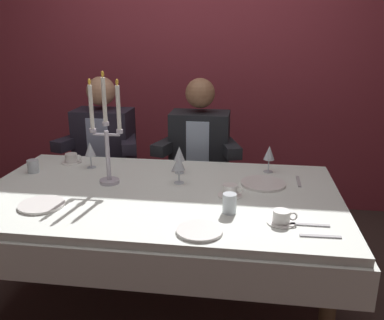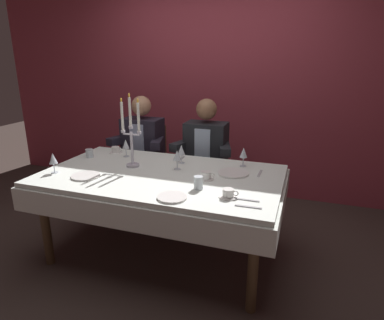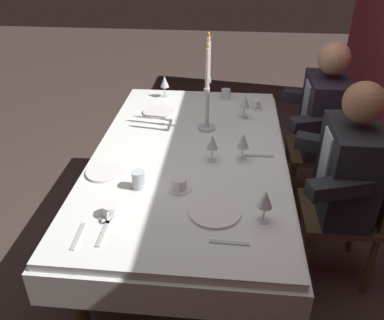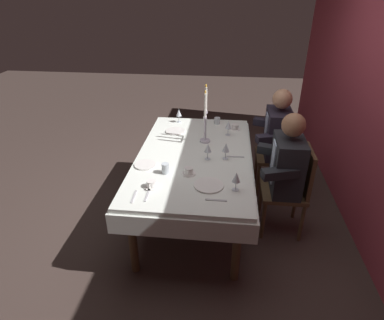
% 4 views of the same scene
% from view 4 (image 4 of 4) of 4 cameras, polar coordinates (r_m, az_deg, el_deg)
% --- Properties ---
extents(ground_plane, '(12.00, 12.00, 0.00)m').
position_cam_4_polar(ground_plane, '(3.61, 0.35, -9.45)').
color(ground_plane, '#3F312C').
extents(dining_table, '(1.94, 1.14, 0.74)m').
position_cam_4_polar(dining_table, '(3.26, 0.38, -0.83)').
color(dining_table, white).
rests_on(dining_table, ground_plane).
extents(candelabra, '(0.19, 0.11, 0.62)m').
position_cam_4_polar(candelabra, '(3.36, 2.34, 7.20)').
color(candelabra, silver).
rests_on(candelabra, dining_table).
extents(dinner_plate_0, '(0.22, 0.22, 0.01)m').
position_cam_4_polar(dinner_plate_0, '(3.70, -2.92, 5.05)').
color(dinner_plate_0, white).
rests_on(dinner_plate_0, dining_table).
extents(dinner_plate_1, '(0.20, 0.20, 0.01)m').
position_cam_4_polar(dinner_plate_1, '(3.04, -8.17, -0.84)').
color(dinner_plate_1, white).
rests_on(dinner_plate_1, dining_table).
extents(dinner_plate_2, '(0.25, 0.25, 0.01)m').
position_cam_4_polar(dinner_plate_2, '(2.71, 2.92, -4.41)').
color(dinner_plate_2, white).
rests_on(dinner_plate_2, dining_table).
extents(wine_glass_0, '(0.07, 0.07, 0.16)m').
position_cam_4_polar(wine_glass_0, '(3.60, 6.38, 6.05)').
color(wine_glass_0, silver).
rests_on(wine_glass_0, dining_table).
extents(wine_glass_1, '(0.07, 0.07, 0.16)m').
position_cam_4_polar(wine_glass_1, '(3.07, 2.79, 2.05)').
color(wine_glass_1, silver).
rests_on(wine_glass_1, dining_table).
extents(wine_glass_2, '(0.07, 0.07, 0.16)m').
position_cam_4_polar(wine_glass_2, '(3.93, -2.32, 8.20)').
color(wine_glass_2, silver).
rests_on(wine_glass_2, dining_table).
extents(wine_glass_3, '(0.07, 0.07, 0.16)m').
position_cam_4_polar(wine_glass_3, '(2.63, 7.74, -3.08)').
color(wine_glass_3, silver).
rests_on(wine_glass_3, dining_table).
extents(wine_glass_4, '(0.07, 0.07, 0.16)m').
position_cam_4_polar(wine_glass_4, '(3.09, 5.95, 2.14)').
color(wine_glass_4, silver).
rests_on(wine_glass_4, dining_table).
extents(water_tumbler_0, '(0.07, 0.07, 0.09)m').
position_cam_4_polar(water_tumbler_0, '(2.88, -4.68, -1.48)').
color(water_tumbler_0, silver).
rests_on(water_tumbler_0, dining_table).
extents(water_tumbler_1, '(0.07, 0.07, 0.08)m').
position_cam_4_polar(water_tumbler_1, '(3.92, 4.42, 6.86)').
color(water_tumbler_1, silver).
rests_on(water_tumbler_1, dining_table).
extents(coffee_cup_0, '(0.13, 0.12, 0.06)m').
position_cam_4_polar(coffee_cup_0, '(3.78, 7.52, 5.69)').
color(coffee_cup_0, white).
rests_on(coffee_cup_0, dining_table).
extents(coffee_cup_1, '(0.13, 0.12, 0.06)m').
position_cam_4_polar(coffee_cup_1, '(2.71, -7.16, -4.24)').
color(coffee_cup_1, white).
rests_on(coffee_cup_1, dining_table).
extents(coffee_cup_2, '(0.13, 0.12, 0.06)m').
position_cam_4_polar(coffee_cup_2, '(2.86, -0.59, -1.98)').
color(coffee_cup_2, white).
rests_on(coffee_cup_2, dining_table).
extents(fork_0, '(0.17, 0.02, 0.01)m').
position_cam_4_polar(fork_0, '(2.62, -10.13, -6.31)').
color(fork_0, '#B7B7BC').
rests_on(fork_0, dining_table).
extents(fork_1, '(0.02, 0.17, 0.01)m').
position_cam_4_polar(fork_1, '(2.55, 4.23, -7.01)').
color(fork_1, '#B7B7BC').
rests_on(fork_1, dining_table).
extents(spoon_2, '(0.02, 0.17, 0.01)m').
position_cam_4_polar(spoon_2, '(3.18, 7.61, 0.57)').
color(spoon_2, '#B7B7BC').
rests_on(spoon_2, dining_table).
extents(spoon_3, '(0.17, 0.02, 0.01)m').
position_cam_4_polar(spoon_3, '(2.62, -7.83, -6.12)').
color(spoon_3, '#B7B7BC').
rests_on(spoon_3, dining_table).
extents(seated_diner_0, '(0.63, 0.48, 1.24)m').
position_cam_4_polar(seated_diner_0, '(3.80, 14.83, 4.52)').
color(seated_diner_0, brown).
rests_on(seated_diner_0, ground_plane).
extents(seated_diner_1, '(0.63, 0.48, 1.24)m').
position_cam_4_polar(seated_diner_1, '(3.15, 16.40, -0.84)').
color(seated_diner_1, brown).
rests_on(seated_diner_1, ground_plane).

